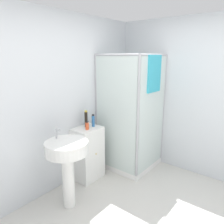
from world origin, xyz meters
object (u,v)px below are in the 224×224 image
at_px(shampoo_bottle_tall_black, 86,119).
at_px(shampoo_bottle_blue, 93,121).
at_px(soap_dispenser, 87,126).
at_px(sink, 67,157).

relative_size(shampoo_bottle_tall_black, shampoo_bottle_blue, 1.34).
bearing_deg(shampoo_bottle_tall_black, shampoo_bottle_blue, -39.56).
distance_m(soap_dispenser, shampoo_bottle_tall_black, 0.14).
bearing_deg(sink, shampoo_bottle_blue, 19.74).
height_order(sink, shampoo_bottle_blue, shampoo_bottle_blue).
bearing_deg(shampoo_bottle_blue, shampoo_bottle_tall_black, 140.44).
distance_m(sink, shampoo_bottle_blue, 0.85).
xyz_separation_m(shampoo_bottle_tall_black, shampoo_bottle_blue, (0.08, -0.07, -0.03)).
height_order(sink, soap_dispenser, sink).
height_order(shampoo_bottle_tall_black, shampoo_bottle_blue, shampoo_bottle_tall_black).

